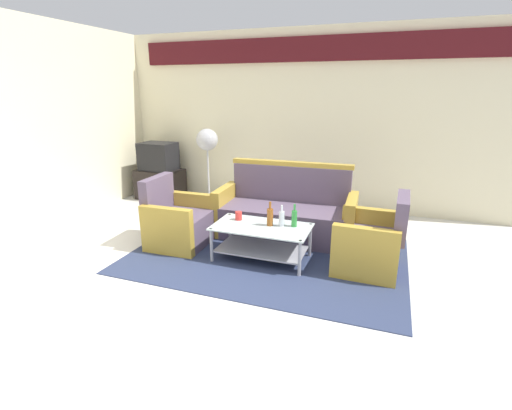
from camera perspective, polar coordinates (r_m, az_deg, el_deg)
ground_plane at (r=3.76m, az=-2.34°, el=-13.00°), size 14.00×14.00×0.00m
wall_back at (r=6.19m, az=8.44°, el=13.25°), size 6.52×0.19×2.80m
rug at (r=4.48m, az=1.66°, el=-7.67°), size 3.15×2.12×0.01m
couch at (r=4.95m, az=4.55°, el=-1.38°), size 1.82×0.79×0.96m
armchair_left at (r=4.80m, az=-11.78°, el=-2.66°), size 0.72×0.78×0.85m
armchair_right at (r=4.25m, az=17.13°, el=-5.77°), size 0.72×0.78×0.85m
coffee_table at (r=4.28m, az=0.86°, el=-4.99°), size 1.10×0.60×0.40m
bottle_clear at (r=4.21m, az=3.93°, el=-2.02°), size 0.06×0.06×0.25m
bottle_brown at (r=4.22m, az=2.15°, el=-1.78°), size 0.07×0.07×0.28m
bottle_green at (r=4.21m, az=5.86°, el=-2.00°), size 0.06×0.06×0.26m
cup at (r=4.42m, az=-2.68°, el=-1.65°), size 0.08×0.08×0.10m
tv_stand at (r=6.94m, az=-14.37°, el=3.13°), size 0.80×0.50×0.52m
television at (r=6.84m, az=-14.67°, el=7.20°), size 0.62×0.47×0.48m
pedestal_fan at (r=6.36m, az=-7.46°, el=9.20°), size 0.36×0.36×1.27m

